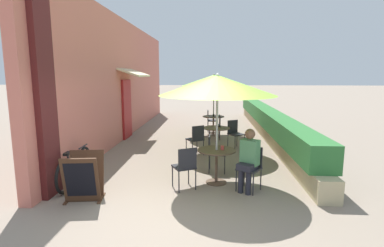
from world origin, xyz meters
name	(u,v)px	position (x,y,z in m)	size (l,w,h in m)	color
ground_plane	(171,212)	(0.00, 0.00, 0.00)	(120.00, 120.00, 0.00)	gray
cafe_facade_wall	(126,80)	(-2.54, 6.43, 2.09)	(0.98, 13.13, 4.20)	#C66B5B
planter_hedge	(267,122)	(2.75, 6.46, 0.54)	(0.60, 12.13, 1.01)	tan
patio_table_near	(217,158)	(0.77, 1.44, 0.54)	(0.81, 0.81, 0.73)	brown
patio_umbrella_near	(218,85)	(0.77, 1.44, 2.06)	(2.39, 2.39, 2.31)	#B7B7BC
cafe_chair_near_left	(251,165)	(1.44, 1.11, 0.52)	(0.55, 0.55, 0.87)	#232328
seated_patron_near_left	(249,158)	(1.39, 1.01, 0.69)	(0.48, 0.51, 1.25)	#23232D
cafe_chair_near_right	(214,150)	(0.73, 2.19, 0.52)	(0.42, 0.42, 0.87)	#232328
cafe_chair_near_back	(185,165)	(0.15, 1.03, 0.52)	(0.54, 0.54, 0.87)	#232328
coffee_cup_near	(222,148)	(0.89, 1.43, 0.77)	(0.07, 0.07, 0.09)	#B73D3D
patio_table_mid	(216,134)	(0.82, 4.08, 0.54)	(0.81, 0.81, 0.73)	brown
patio_umbrella_mid	(217,82)	(0.82, 4.08, 2.06)	(2.39, 2.39, 2.31)	#B7B7BC
cafe_chair_mid_left	(235,132)	(1.39, 4.55, 0.52)	(0.55, 0.55, 0.87)	#232328
cafe_chair_mid_right	(196,138)	(0.24, 3.60, 0.52)	(0.55, 0.55, 0.87)	#232328
coffee_cup_mid	(219,126)	(0.90, 4.16, 0.77)	(0.07, 0.07, 0.09)	#232328
patio_table_far	(213,121)	(0.75, 6.53, 0.54)	(0.81, 0.81, 0.73)	brown
patio_umbrella_far	(214,80)	(0.75, 6.53, 2.06)	(2.39, 2.39, 2.31)	#B7B7BC
cafe_chair_far_left	(211,119)	(0.64, 7.27, 0.52)	(0.42, 0.42, 0.87)	#232328
cafe_chair_far_right	(217,125)	(0.85, 5.79, 0.52)	(0.42, 0.42, 0.87)	#232328
coffee_cup_far	(214,115)	(0.75, 6.42, 0.77)	(0.07, 0.07, 0.09)	#232328
bicycle_leaning	(75,168)	(-2.20, 1.21, 0.35)	(0.13, 1.74, 0.76)	black
menu_board	(84,177)	(-1.66, 0.43, 0.43)	(0.71, 0.71, 0.87)	#422819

